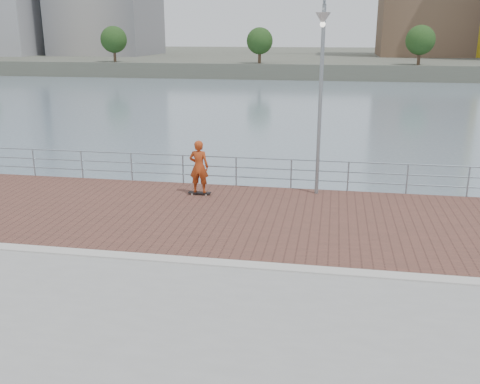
# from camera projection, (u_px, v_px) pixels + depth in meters

# --- Properties ---
(water) EXTENTS (400.00, 400.00, 0.00)m
(water) POSITION_uv_depth(u_px,v_px,m) (227.00, 335.00, 13.90)
(water) COLOR slate
(water) RESTS_ON ground
(brick_lane) EXTENTS (40.00, 6.80, 0.02)m
(brick_lane) POSITION_uv_depth(u_px,v_px,m) (249.00, 217.00, 16.71)
(brick_lane) COLOR brown
(brick_lane) RESTS_ON seawall
(curb) EXTENTS (40.00, 0.40, 0.06)m
(curb) POSITION_uv_depth(u_px,v_px,m) (226.00, 264.00, 13.31)
(curb) COLOR #B7B5AD
(curb) RESTS_ON seawall
(far_shore) EXTENTS (320.00, 95.00, 2.50)m
(far_shore) POSITION_uv_depth(u_px,v_px,m) (327.00, 58.00, 129.02)
(far_shore) COLOR #4C5142
(far_shore) RESTS_ON ground
(guardrail) EXTENTS (39.06, 0.06, 1.13)m
(guardrail) POSITION_uv_depth(u_px,v_px,m) (263.00, 169.00, 19.72)
(guardrail) COLOR #8C9EA8
(guardrail) RESTS_ON brick_lane
(street_lamp) EXTENTS (0.47, 1.37, 6.47)m
(street_lamp) POSITION_uv_depth(u_px,v_px,m) (322.00, 63.00, 17.35)
(street_lamp) COLOR gray
(street_lamp) RESTS_ON brick_lane
(skateboard) EXTENTS (0.80, 0.22, 0.09)m
(skateboard) POSITION_uv_depth(u_px,v_px,m) (200.00, 193.00, 18.93)
(skateboard) COLOR black
(skateboard) RESTS_ON brick_lane
(skateboarder) EXTENTS (0.69, 0.46, 1.87)m
(skateboarder) POSITION_uv_depth(u_px,v_px,m) (199.00, 167.00, 18.65)
(skateboarder) COLOR #A83C16
(skateboarder) RESTS_ON skateboard
(shoreline_trees) EXTENTS (109.68, 4.94, 6.59)m
(shoreline_trees) POSITION_uv_depth(u_px,v_px,m) (292.00, 40.00, 85.48)
(shoreline_trees) COLOR #473323
(shoreline_trees) RESTS_ON far_shore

